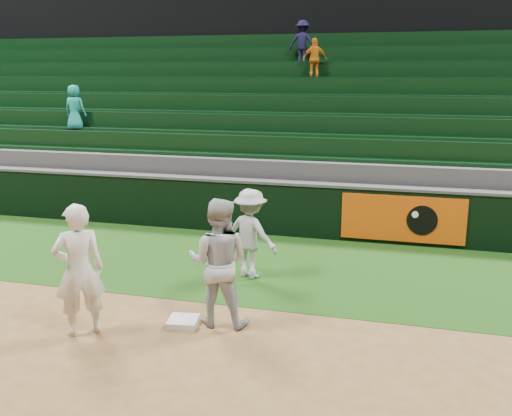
# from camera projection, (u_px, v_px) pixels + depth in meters

# --- Properties ---
(ground) EXTENTS (70.00, 70.00, 0.00)m
(ground) POSITION_uv_depth(u_px,v_px,m) (184.00, 326.00, 8.39)
(ground) COLOR brown
(ground) RESTS_ON ground
(foul_grass) EXTENTS (36.00, 4.20, 0.01)m
(foul_grass) POSITION_uv_depth(u_px,v_px,m) (242.00, 263.00, 11.21)
(foul_grass) COLOR #15380E
(foul_grass) RESTS_ON ground
(upper_deck) EXTENTS (40.00, 12.00, 12.00)m
(upper_deck) POSITION_uv_depth(u_px,v_px,m) (341.00, 14.00, 23.39)
(upper_deck) COLOR black
(upper_deck) RESTS_ON ground
(first_base) EXTENTS (0.49, 0.49, 0.10)m
(first_base) POSITION_uv_depth(u_px,v_px,m) (183.00, 322.00, 8.44)
(first_base) COLOR silver
(first_base) RESTS_ON ground
(first_baseman) EXTENTS (0.83, 0.79, 1.91)m
(first_baseman) POSITION_uv_depth(u_px,v_px,m) (79.00, 270.00, 7.96)
(first_baseman) COLOR white
(first_baseman) RESTS_ON ground
(baserunner) EXTENTS (0.96, 0.77, 1.91)m
(baserunner) POSITION_uv_depth(u_px,v_px,m) (219.00, 262.00, 8.29)
(baserunner) COLOR #A8ABB2
(baserunner) RESTS_ON ground
(base_coach) EXTENTS (1.20, 0.93, 1.63)m
(base_coach) POSITION_uv_depth(u_px,v_px,m) (251.00, 234.00, 10.25)
(base_coach) COLOR #A5A8B3
(base_coach) RESTS_ON foul_grass
(field_wall) EXTENTS (36.00, 0.45, 1.25)m
(field_wall) POSITION_uv_depth(u_px,v_px,m) (270.00, 207.00, 13.12)
(field_wall) COLOR black
(field_wall) RESTS_ON ground
(stadium_seating) EXTENTS (36.00, 5.95, 5.16)m
(stadium_seating) POSITION_uv_depth(u_px,v_px,m) (300.00, 142.00, 16.43)
(stadium_seating) COLOR #38383B
(stadium_seating) RESTS_ON ground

